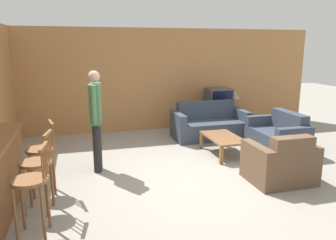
% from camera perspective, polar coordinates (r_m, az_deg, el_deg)
% --- Properties ---
extents(ground_plane, '(24.00, 24.00, 0.00)m').
position_cam_1_polar(ground_plane, '(5.44, 3.42, -10.53)').
color(ground_plane, gray).
extents(wall_back, '(9.40, 0.08, 2.60)m').
position_cam_1_polar(wall_back, '(8.48, -4.24, 6.95)').
color(wall_back, '#B27A47').
rests_on(wall_back, ground_plane).
extents(bar_chair_near, '(0.46, 0.46, 1.08)m').
position_cam_1_polar(bar_chair_near, '(4.06, -22.64, -10.73)').
color(bar_chair_near, brown).
rests_on(bar_chair_near, ground_plane).
extents(bar_chair_mid, '(0.48, 0.48, 1.08)m').
position_cam_1_polar(bar_chair_mid, '(4.61, -21.77, -7.88)').
color(bar_chair_mid, brown).
rests_on(bar_chair_mid, ground_plane).
extents(bar_chair_far, '(0.49, 0.49, 1.08)m').
position_cam_1_polar(bar_chair_far, '(5.15, -21.11, -5.68)').
color(bar_chair_far, brown).
rests_on(bar_chair_far, ground_plane).
extents(couch_far, '(1.75, 0.84, 0.84)m').
position_cam_1_polar(couch_far, '(7.90, 7.20, -0.89)').
color(couch_far, '#384251').
rests_on(couch_far, ground_plane).
extents(armchair_near, '(0.98, 0.80, 0.82)m').
position_cam_1_polar(armchair_near, '(5.59, 19.03, -7.24)').
color(armchair_near, brown).
rests_on(armchair_near, ground_plane).
extents(loveseat_right, '(0.78, 1.33, 0.81)m').
position_cam_1_polar(loveseat_right, '(7.27, 18.64, -2.70)').
color(loveseat_right, '#384251').
rests_on(loveseat_right, ground_plane).
extents(coffee_table, '(0.62, 1.10, 0.38)m').
position_cam_1_polar(coffee_table, '(6.68, 9.61, -3.27)').
color(coffee_table, brown).
rests_on(coffee_table, ground_plane).
extents(tv_unit, '(1.25, 0.48, 0.50)m').
position_cam_1_polar(tv_unit, '(8.92, 8.67, 0.30)').
color(tv_unit, black).
rests_on(tv_unit, ground_plane).
extents(tv, '(0.64, 0.52, 0.56)m').
position_cam_1_polar(tv, '(8.82, 8.80, 3.66)').
color(tv, '#4C4C4C').
rests_on(tv, tv_unit).
extents(table_lamp, '(0.28, 0.28, 0.49)m').
position_cam_1_polar(table_lamp, '(9.00, 11.49, 4.28)').
color(table_lamp, brown).
rests_on(table_lamp, tv_unit).
extents(person_by_window, '(0.24, 0.55, 1.75)m').
position_cam_1_polar(person_by_window, '(5.71, -12.46, 0.82)').
color(person_by_window, black).
rests_on(person_by_window, ground_plane).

